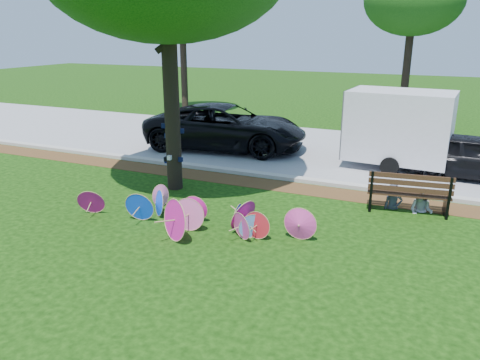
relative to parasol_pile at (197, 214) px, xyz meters
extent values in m
plane|color=black|center=(0.03, -0.71, -0.38)|extent=(90.00, 90.00, 0.00)
cube|color=#472D16|center=(0.03, 3.79, -0.37)|extent=(90.00, 1.00, 0.01)
cube|color=#B7B5AD|center=(0.03, 4.49, -0.32)|extent=(90.00, 0.30, 0.12)
cube|color=gray|center=(0.03, 8.64, -0.37)|extent=(90.00, 8.00, 0.01)
cylinder|color=black|center=(-2.05, 2.38, 2.30)|extent=(0.44, 0.44, 5.35)
cone|color=#E33B9A|center=(2.39, 0.33, 0.00)|extent=(0.77, 0.13, 0.77)
cone|color=#D4188C|center=(-2.90, -0.26, -0.02)|extent=(0.80, 0.58, 0.71)
cone|color=red|center=(1.49, 0.09, -0.06)|extent=(0.66, 0.18, 0.65)
cone|color=blue|center=(-1.52, -0.12, 0.00)|extent=(0.79, 0.38, 0.76)
cone|color=#D4188C|center=(-0.27, 0.34, -0.04)|extent=(0.68, 0.20, 0.68)
cone|color=pink|center=(-0.15, -0.11, 0.02)|extent=(0.81, 0.28, 0.80)
cone|color=pink|center=(-1.55, 0.89, -0.07)|extent=(0.29, 0.64, 0.62)
cone|color=blue|center=(-1.31, 0.31, -0.04)|extent=(0.64, 0.61, 0.68)
cone|color=blue|center=(0.75, 0.53, -0.10)|extent=(0.20, 0.57, 0.57)
cone|color=#64AAF8|center=(1.32, 0.02, -0.09)|extent=(0.49, 0.51, 0.59)
cone|color=#E33B9A|center=(1.21, -0.10, -0.05)|extent=(0.64, 0.49, 0.66)
cone|color=#D4188C|center=(-0.13, -0.69, 0.10)|extent=(0.97, 0.71, 0.97)
cone|color=#D4188C|center=(1.08, 0.31, 0.03)|extent=(0.62, 0.89, 0.80)
imported|color=black|center=(-2.73, 7.38, 0.49)|extent=(6.56, 3.65, 1.73)
imported|color=black|center=(6.07, 6.96, 0.33)|extent=(4.22, 1.88, 1.41)
cube|color=silver|center=(3.71, 7.29, 1.07)|extent=(3.42, 2.32, 2.89)
imported|color=#3B4151|center=(4.08, 3.23, 0.28)|extent=(0.56, 0.46, 1.32)
imported|color=silver|center=(4.78, 3.23, 0.24)|extent=(0.72, 0.63, 1.24)
cylinder|color=black|center=(-8.44, 14.06, 2.12)|extent=(0.36, 0.36, 5.00)
ellipsoid|color=#0D370C|center=(-8.44, 14.06, 5.42)|extent=(4.40, 4.40, 3.20)
cylinder|color=black|center=(3.17, 14.69, 2.12)|extent=(0.36, 0.36, 5.00)
camera|label=1|loc=(5.00, -8.94, 4.10)|focal=35.00mm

